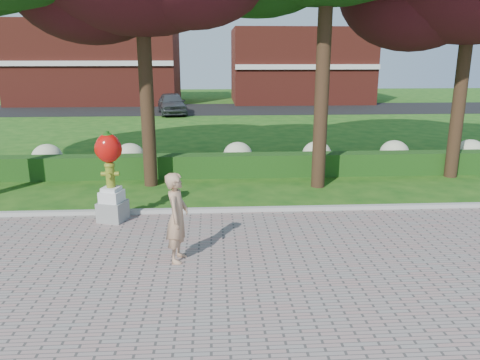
{
  "coord_description": "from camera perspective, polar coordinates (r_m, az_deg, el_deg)",
  "views": [
    {
      "loc": [
        0.07,
        -9.14,
        4.22
      ],
      "look_at": [
        0.67,
        1.0,
        1.48
      ],
      "focal_mm": 35.0,
      "sensor_mm": 36.0,
      "label": 1
    }
  ],
  "objects": [
    {
      "name": "parked_car",
      "position": [
        34.48,
        -8.32,
        9.24
      ],
      "size": [
        2.61,
        4.77,
        1.54
      ],
      "primitive_type": "imported",
      "rotation": [
        0.0,
        0.0,
        0.18
      ],
      "color": "#3E4246",
      "rests_on": "street"
    },
    {
      "name": "building_right",
      "position": [
        43.87,
        7.23,
        13.66
      ],
      "size": [
        12.0,
        8.0,
        6.4
      ],
      "primitive_type": "cube",
      "color": "maroon",
      "rests_on": "ground"
    },
    {
      "name": "hydrant_sculpture",
      "position": [
        12.28,
        -15.55,
        0.69
      ],
      "size": [
        0.79,
        0.79,
        2.34
      ],
      "rotation": [
        0.0,
        0.0,
        -0.3
      ],
      "color": "gray",
      "rests_on": "walkway"
    },
    {
      "name": "ground",
      "position": [
        10.06,
        -3.51,
        -9.7
      ],
      "size": [
        100.0,
        100.0,
        0.0
      ],
      "primitive_type": "plane",
      "color": "#184D13",
      "rests_on": "ground"
    },
    {
      "name": "woman",
      "position": [
        9.68,
        -7.66,
        -4.55
      ],
      "size": [
        0.56,
        0.75,
        1.89
      ],
      "primitive_type": "imported",
      "rotation": [
        0.0,
        0.0,
        1.41
      ],
      "color": "tan",
      "rests_on": "walkway"
    },
    {
      "name": "hydrangea_row",
      "position": [
        17.53,
        -1.67,
        3.02
      ],
      "size": [
        20.1,
        1.1,
        0.99
      ],
      "color": "#BCBB8F",
      "rests_on": "ground"
    },
    {
      "name": "street",
      "position": [
        37.37,
        -3.52,
        8.61
      ],
      "size": [
        50.0,
        8.0,
        0.02
      ],
      "primitive_type": "cube",
      "color": "black",
      "rests_on": "ground"
    },
    {
      "name": "lawn_hedge",
      "position": [
        16.58,
        -3.54,
        1.77
      ],
      "size": [
        24.0,
        0.7,
        0.8
      ],
      "primitive_type": "cube",
      "color": "#164012",
      "rests_on": "ground"
    },
    {
      "name": "curb",
      "position": [
        12.82,
        -3.52,
        -3.77
      ],
      "size": [
        40.0,
        0.18,
        0.15
      ],
      "primitive_type": "cube",
      "color": "#ADADA5",
      "rests_on": "ground"
    },
    {
      "name": "building_left",
      "position": [
        44.3,
        -17.02,
        13.54
      ],
      "size": [
        14.0,
        8.0,
        7.0
      ],
      "primitive_type": "cube",
      "color": "maroon",
      "rests_on": "ground"
    }
  ]
}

